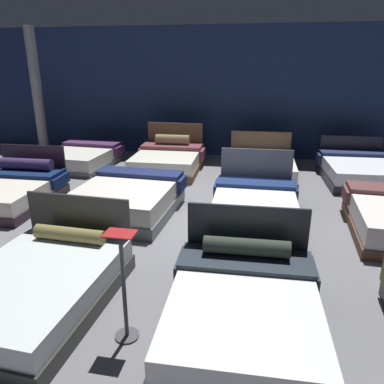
{
  "coord_description": "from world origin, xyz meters",
  "views": [
    {
      "loc": [
        1.21,
        -5.99,
        2.59
      ],
      "look_at": [
        0.03,
        0.04,
        0.42
      ],
      "focal_mm": 34.79,
      "sensor_mm": 36.0,
      "label": 1
    }
  ],
  "objects": [
    {
      "name": "support_pillar",
      "position": [
        -5.21,
        3.85,
        1.75
      ],
      "size": [
        0.28,
        0.28,
        3.5
      ],
      "primitive_type": "cylinder",
      "color": "#99999E",
      "rests_on": "ground_plane"
    },
    {
      "name": "ground_plane",
      "position": [
        0.0,
        0.0,
        -0.01
      ],
      "size": [
        18.0,
        18.0,
        0.02
      ],
      "primitive_type": "cube",
      "color": "slate"
    },
    {
      "name": "showroom_back_wall",
      "position": [
        0.0,
        4.53,
        1.75
      ],
      "size": [
        18.0,
        0.06,
        3.5
      ],
      "primitive_type": "cube",
      "color": "navy",
      "rests_on": "ground_plane"
    },
    {
      "name": "bed_2",
      "position": [
        1.12,
        -2.78,
        0.24
      ],
      "size": [
        1.62,
        2.05,
        0.98
      ],
      "rotation": [
        0.0,
        0.0,
        0.04
      ],
      "color": "black",
      "rests_on": "ground_plane"
    },
    {
      "name": "bed_1",
      "position": [
        -1.17,
        -2.84,
        0.22
      ],
      "size": [
        1.62,
        2.18,
        0.95
      ],
      "rotation": [
        0.0,
        0.0,
        -0.04
      ],
      "color": "#2E2F2B",
      "rests_on": "ground_plane"
    },
    {
      "name": "bed_5",
      "position": [
        -1.12,
        -0.13,
        0.26
      ],
      "size": [
        1.77,
        2.02,
        0.59
      ],
      "rotation": [
        0.0,
        0.0,
        -0.04
      ],
      "color": "#50585A",
      "rests_on": "ground_plane"
    },
    {
      "name": "bed_10",
      "position": [
        1.16,
        2.67,
        0.22
      ],
      "size": [
        1.66,
        2.09,
        0.89
      ],
      "rotation": [
        0.0,
        0.0,
        0.03
      ],
      "color": "brown",
      "rests_on": "ground_plane"
    },
    {
      "name": "bed_8",
      "position": [
        -3.41,
        2.72,
        0.22
      ],
      "size": [
        1.68,
        2.04,
        0.5
      ],
      "rotation": [
        0.0,
        0.0,
        -0.05
      ],
      "color": "#4F5557",
      "rests_on": "ground_plane"
    },
    {
      "name": "bed_4",
      "position": [
        -3.46,
        -0.09,
        0.25
      ],
      "size": [
        1.59,
        1.99,
        0.95
      ],
      "rotation": [
        0.0,
        0.0,
        0.03
      ],
      "color": "black",
      "rests_on": "ground_plane"
    },
    {
      "name": "bed_9",
      "position": [
        -1.1,
        2.74,
        0.27
      ],
      "size": [
        1.71,
        2.04,
        1.04
      ],
      "rotation": [
        0.0,
        0.0,
        0.03
      ],
      "color": "brown",
      "rests_on": "ground_plane"
    },
    {
      "name": "bed_6",
      "position": [
        1.13,
        -0.01,
        0.24
      ],
      "size": [
        1.52,
        2.19,
        1.03
      ],
      "rotation": [
        0.0,
        0.0,
        0.02
      ],
      "color": "#51525F",
      "rests_on": "ground_plane"
    },
    {
      "name": "bed_11",
      "position": [
        3.38,
        2.71,
        0.24
      ],
      "size": [
        1.7,
        2.12,
        0.85
      ],
      "rotation": [
        0.0,
        0.0,
        0.05
      ],
      "color": "black",
      "rests_on": "ground_plane"
    },
    {
      "name": "price_sign",
      "position": [
        0.0,
        -3.16,
        0.45
      ],
      "size": [
        0.28,
        0.24,
        1.14
      ],
      "color": "#3F3F44",
      "rests_on": "ground_plane"
    }
  ]
}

